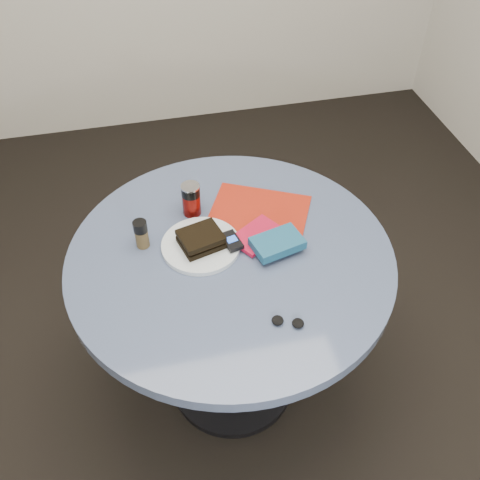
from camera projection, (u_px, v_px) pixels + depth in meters
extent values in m
plane|color=black|center=(233.00, 381.00, 2.16)|extent=(4.00, 4.00, 0.00)
cylinder|color=black|center=(233.00, 379.00, 2.15)|extent=(0.48, 0.48, 0.03)
cylinder|color=black|center=(232.00, 327.00, 1.90)|extent=(0.11, 0.11, 0.68)
cylinder|color=#3F4C68|center=(230.00, 258.00, 1.64)|extent=(1.00, 1.00, 0.04)
cylinder|color=silver|center=(201.00, 245.00, 1.64)|extent=(0.27, 0.27, 0.02)
cube|color=black|center=(201.00, 242.00, 1.63)|extent=(0.15, 0.13, 0.02)
cube|color=#2F2112|center=(201.00, 239.00, 1.62)|extent=(0.13, 0.12, 0.01)
cube|color=black|center=(201.00, 236.00, 1.61)|extent=(0.15, 0.13, 0.02)
cylinder|color=#5C0904|center=(192.00, 204.00, 1.73)|extent=(0.08, 0.08, 0.08)
cylinder|color=black|center=(191.00, 191.00, 1.69)|extent=(0.08, 0.08, 0.03)
cylinder|color=silver|center=(190.00, 186.00, 1.68)|extent=(0.08, 0.08, 0.01)
cylinder|color=#4C3D20|center=(142.00, 238.00, 1.63)|extent=(0.05, 0.05, 0.06)
cylinder|color=black|center=(140.00, 227.00, 1.59)|extent=(0.05, 0.05, 0.03)
cube|color=maroon|center=(259.00, 212.00, 1.76)|extent=(0.39, 0.35, 0.01)
cube|color=#A60D2A|center=(257.00, 235.00, 1.66)|extent=(0.19, 0.17, 0.01)
cube|color=navy|center=(277.00, 243.00, 1.61)|extent=(0.17, 0.13, 0.03)
cube|color=black|center=(232.00, 241.00, 1.63)|extent=(0.06, 0.09, 0.01)
cube|color=blue|center=(232.00, 239.00, 1.62)|extent=(0.04, 0.03, 0.00)
ellipsoid|color=black|center=(278.00, 320.00, 1.44)|extent=(0.04, 0.04, 0.02)
ellipsoid|color=black|center=(298.00, 323.00, 1.43)|extent=(0.04, 0.04, 0.02)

